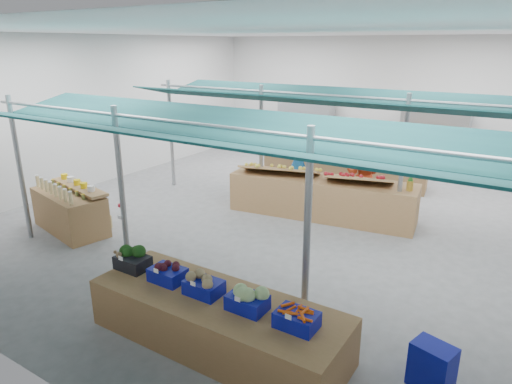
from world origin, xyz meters
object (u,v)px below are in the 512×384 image
bottle_shelf (71,210)px  veg_counter (217,321)px  vendor_left (298,164)px  vendor_right (363,174)px  crate_stack (432,366)px  fruit_counter (321,197)px

bottle_shelf → veg_counter: 5.35m
bottle_shelf → veg_counter: size_ratio=0.58×
bottle_shelf → vendor_left: bearing=69.7°
vendor_right → crate_stack: bearing=109.5°
crate_stack → vendor_left: size_ratio=0.33×
crate_stack → vendor_left: (-4.73, 5.64, 0.58)m
bottle_shelf → vendor_left: vendor_left is taller
veg_counter → vendor_right: bearing=92.4°
veg_counter → vendor_left: size_ratio=2.09×
bottle_shelf → vendor_right: bearing=56.9°
vendor_left → veg_counter: bearing=100.0°
crate_stack → vendor_right: bearing=117.4°
fruit_counter → vendor_right: size_ratio=2.50×
crate_stack → vendor_left: 7.39m
vendor_right → vendor_left: bearing=-7.9°
vendor_left → fruit_counter: bearing=129.5°
fruit_counter → vendor_right: vendor_right is taller
vendor_left → vendor_right: bearing=172.1°
crate_stack → fruit_counter: bearing=127.9°
bottle_shelf → veg_counter: bottle_shelf is taller
bottle_shelf → crate_stack: 7.85m
vendor_left → vendor_right: size_ratio=1.00×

